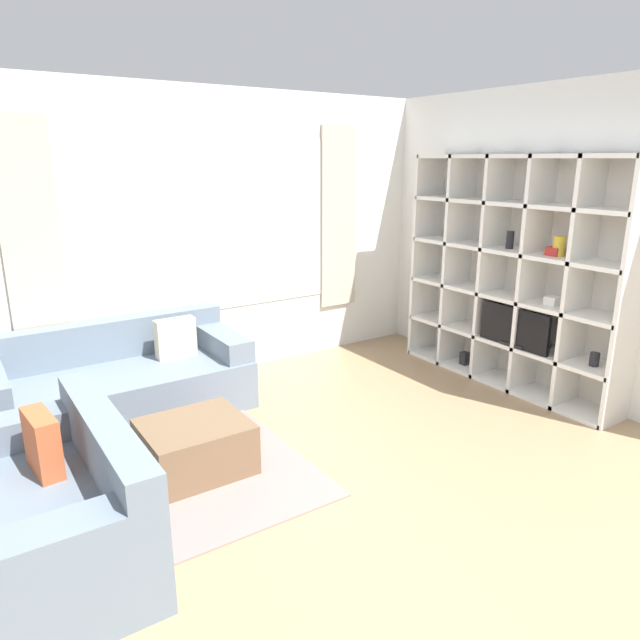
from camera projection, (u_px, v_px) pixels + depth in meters
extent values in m
plane|color=#9E7F5B|center=(459.00, 552.00, 3.11)|extent=(16.00, 16.00, 0.00)
cube|color=white|center=(206.00, 238.00, 5.36)|extent=(6.00, 0.07, 2.70)
cube|color=silver|center=(208.00, 227.00, 5.30)|extent=(2.64, 0.01, 1.60)
cube|color=beige|center=(32.00, 240.00, 4.49)|extent=(0.44, 0.03, 1.90)
cube|color=beige|center=(339.00, 218.00, 6.09)|extent=(0.44, 0.03, 1.90)
cube|color=white|center=(520.00, 238.00, 5.34)|extent=(0.07, 4.45, 2.70)
cube|color=gray|center=(132.00, 479.00, 3.81)|extent=(2.20, 1.95, 0.01)
cube|color=silver|center=(525.00, 272.00, 5.30)|extent=(0.02, 2.21, 2.10)
cube|color=white|center=(632.00, 298.00, 4.32)|extent=(0.40, 0.04, 2.10)
cube|color=white|center=(578.00, 287.00, 4.67)|extent=(0.40, 0.04, 2.10)
cube|color=white|center=(532.00, 278.00, 5.02)|extent=(0.40, 0.04, 2.10)
cube|color=white|center=(492.00, 270.00, 5.38)|extent=(0.40, 0.04, 2.10)
cube|color=white|center=(457.00, 263.00, 5.73)|extent=(0.40, 0.04, 2.10)
cube|color=white|center=(426.00, 257.00, 6.08)|extent=(0.40, 0.04, 2.10)
cube|color=white|center=(502.00, 379.00, 5.48)|extent=(0.40, 2.21, 0.04)
cube|color=white|center=(506.00, 340.00, 5.37)|extent=(0.40, 2.21, 0.04)
cube|color=white|center=(510.00, 296.00, 5.26)|extent=(0.40, 2.21, 0.04)
cube|color=white|center=(514.00, 251.00, 5.14)|extent=(0.40, 2.21, 0.04)
cube|color=white|center=(518.00, 204.00, 5.03)|extent=(0.40, 2.21, 0.04)
cube|color=white|center=(523.00, 156.00, 4.92)|extent=(0.40, 2.21, 0.04)
cube|color=black|center=(514.00, 327.00, 5.08)|extent=(0.04, 0.71, 0.36)
cube|color=black|center=(514.00, 344.00, 5.13)|extent=(0.10, 0.24, 0.03)
cylinder|color=#232328|center=(510.00, 240.00, 5.13)|extent=(0.07, 0.07, 0.16)
cube|color=white|center=(553.00, 301.00, 4.87)|extent=(0.11, 0.11, 0.07)
cylinder|color=gold|center=(559.00, 246.00, 4.74)|extent=(0.10, 0.10, 0.17)
cube|color=red|center=(555.00, 251.00, 4.78)|extent=(0.12, 0.12, 0.07)
cube|color=#232328|center=(464.00, 358.00, 5.82)|extent=(0.07, 0.07, 0.13)
cylinder|color=#232328|center=(594.00, 359.00, 4.63)|extent=(0.08, 0.08, 0.11)
cube|color=slate|center=(120.00, 395.00, 4.67)|extent=(2.07, 0.91, 0.40)
cube|color=slate|center=(104.00, 340.00, 4.86)|extent=(2.07, 0.18, 0.34)
cube|color=slate|center=(221.00, 341.00, 5.08)|extent=(0.24, 0.85, 0.19)
cube|color=beige|center=(176.00, 338.00, 4.92)|extent=(0.34, 0.12, 0.34)
cube|color=slate|center=(41.00, 528.00, 2.99)|extent=(0.91, 1.50, 0.40)
cube|color=slate|center=(105.00, 445.00, 3.08)|extent=(0.18, 1.50, 0.34)
cube|color=slate|center=(17.00, 431.00, 3.41)|extent=(0.85, 0.24, 0.19)
cube|color=slate|center=(56.00, 545.00, 2.40)|extent=(0.85, 0.24, 0.19)
cube|color=#C65B33|center=(42.00, 443.00, 3.10)|extent=(0.15, 0.35, 0.34)
cube|color=brown|center=(195.00, 447.00, 3.87)|extent=(0.69, 0.60, 0.36)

